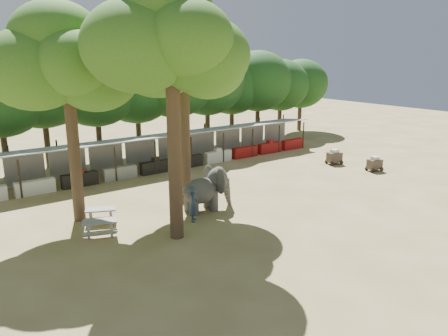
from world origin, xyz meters
TOP-DOWN VIEW (x-y plane):
  - ground at (0.00, 0.00)m, footprint 100.00×100.00m
  - vendor_stalls at (-0.00, 13.84)m, footprint 28.00×2.99m
  - yard_tree_left at (-9.13, 7.19)m, footprint 7.10×6.90m
  - yard_tree_center at (-6.13, 2.19)m, footprint 7.10×6.90m
  - yard_tree_back at (-3.13, 6.19)m, footprint 7.10×6.90m
  - backdrop_trees at (0.00, 19.00)m, footprint 46.46×5.95m
  - elephant at (-2.70, 4.30)m, footprint 3.16×2.40m
  - handler at (-4.26, 3.27)m, footprint 0.76×0.83m
  - picnic_table_near at (-8.93, 4.26)m, footprint 1.99×1.89m
  - picnic_table_far at (-8.24, 5.95)m, footprint 1.94×1.86m
  - cart_front at (12.02, 3.76)m, footprint 1.28×0.99m
  - cart_back at (11.24, 6.91)m, footprint 1.38×1.09m

SIDE VIEW (x-z plane):
  - ground at x=0.00m, z-range 0.00..0.00m
  - picnic_table_far at x=-8.24m, z-range 0.12..0.87m
  - picnic_table_near at x=-8.93m, z-range 0.12..0.92m
  - cart_front at x=12.02m, z-range -0.01..1.11m
  - cart_back at x=11.24m, z-range -0.01..1.18m
  - handler at x=-4.26m, z-range 0.00..1.91m
  - vendor_stalls at x=0.00m, z-range -0.22..2.58m
  - elephant at x=-2.70m, z-range 0.00..2.39m
  - backdrop_trees at x=0.00m, z-range 1.35..9.68m
  - yard_tree_left at x=-9.13m, z-range 2.69..13.71m
  - yard_tree_back at x=-3.13m, z-range 2.86..14.22m
  - yard_tree_center at x=-6.13m, z-range 3.19..15.23m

